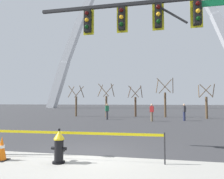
# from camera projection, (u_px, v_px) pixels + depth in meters

# --- Properties ---
(ground_plane) EXTENTS (240.00, 240.00, 0.00)m
(ground_plane) POSITION_uv_depth(u_px,v_px,m) (88.00, 154.00, 6.78)
(ground_plane) COLOR #333335
(fire_hydrant) EXTENTS (0.46, 0.48, 0.99)m
(fire_hydrant) POSITION_uv_depth(u_px,v_px,m) (59.00, 147.00, 5.83)
(fire_hydrant) COLOR black
(fire_hydrant) RESTS_ON ground
(caution_tape_barrier) EXTENTS (5.33, 0.21, 0.90)m
(caution_tape_barrier) POSITION_uv_depth(u_px,v_px,m) (75.00, 140.00, 6.11)
(caution_tape_barrier) COLOR #232326
(caution_tape_barrier) RESTS_ON ground
(traffic_cone_by_hydrant) EXTENTS (0.36, 0.36, 0.73)m
(traffic_cone_by_hydrant) POSITION_uv_depth(u_px,v_px,m) (2.00, 149.00, 6.07)
(traffic_cone_by_hydrant) COLOR black
(traffic_cone_by_hydrant) RESTS_ON ground
(traffic_signal_gantry) EXTENTS (7.82, 0.44, 6.00)m
(traffic_signal_gantry) POSITION_uv_depth(u_px,v_px,m) (170.00, 31.00, 7.52)
(traffic_signal_gantry) COLOR #232326
(traffic_signal_gantry) RESTS_ON ground
(monument_arch) EXTENTS (55.36, 2.24, 47.12)m
(monument_arch) POSITION_uv_depth(u_px,v_px,m) (142.00, 32.00, 54.86)
(monument_arch) COLOR silver
(monument_arch) RESTS_ON ground
(tree_far_left) EXTENTS (1.74, 1.75, 3.75)m
(tree_far_left) POSITION_uv_depth(u_px,v_px,m) (76.00, 103.00, 24.67)
(tree_far_left) COLOR brown
(tree_far_left) RESTS_ON ground
(tree_left_mid) EXTENTS (1.78, 1.79, 3.85)m
(tree_left_mid) POSITION_uv_depth(u_px,v_px,m) (106.00, 102.00, 23.14)
(tree_left_mid) COLOR brown
(tree_left_mid) RESTS_ON ground
(tree_center_left) EXTENTS (1.72, 1.73, 3.70)m
(tree_center_left) POSITION_uv_depth(u_px,v_px,m) (135.00, 103.00, 24.19)
(tree_center_left) COLOR #473323
(tree_center_left) RESTS_ON ground
(tree_center_right) EXTENTS (2.07, 2.08, 4.49)m
(tree_center_right) POSITION_uv_depth(u_px,v_px,m) (165.00, 100.00, 23.29)
(tree_center_right) COLOR brown
(tree_center_right) RESTS_ON ground
(tree_right_mid) EXTENTS (1.68, 1.69, 3.63)m
(tree_right_mid) POSITION_uv_depth(u_px,v_px,m) (206.00, 103.00, 21.27)
(tree_right_mid) COLOR brown
(tree_right_mid) RESTS_ON ground
(pedestrian_walking_left) EXTENTS (0.39, 0.31, 1.59)m
(pedestrian_walking_left) POSITION_uv_depth(u_px,v_px,m) (107.00, 111.00, 20.11)
(pedestrian_walking_left) COLOR #38383D
(pedestrian_walking_left) RESTS_ON ground
(pedestrian_standing_center) EXTENTS (0.37, 0.27, 1.59)m
(pedestrian_standing_center) POSITION_uv_depth(u_px,v_px,m) (152.00, 112.00, 18.33)
(pedestrian_standing_center) COLOR brown
(pedestrian_standing_center) RESTS_ON ground
(pedestrian_walking_right) EXTENTS (0.30, 0.39, 1.59)m
(pedestrian_walking_right) POSITION_uv_depth(u_px,v_px,m) (184.00, 112.00, 18.87)
(pedestrian_walking_right) COLOR #232847
(pedestrian_walking_right) RESTS_ON ground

